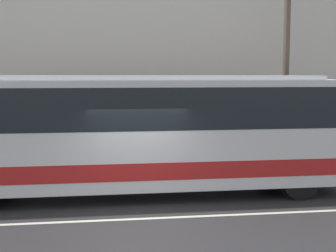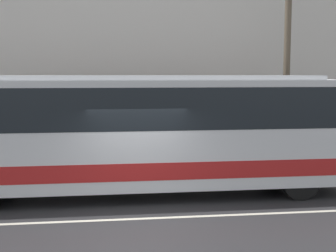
% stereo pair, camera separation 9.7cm
% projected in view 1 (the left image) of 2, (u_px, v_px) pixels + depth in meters
% --- Properties ---
extents(ground_plane, '(60.00, 60.00, 0.00)m').
position_uv_depth(ground_plane, '(142.00, 219.00, 10.89)').
color(ground_plane, '#2D2D30').
extents(sidewalk, '(60.00, 2.92, 0.15)m').
position_uv_depth(sidewalk, '(128.00, 169.00, 16.25)').
color(sidewalk, gray).
rests_on(sidewalk, ground_plane).
extents(building_facade, '(60.00, 0.35, 11.49)m').
position_uv_depth(building_facade, '(125.00, 15.00, 17.23)').
color(building_facade, silver).
rests_on(building_facade, ground_plane).
extents(lane_stripe, '(54.00, 0.14, 0.01)m').
position_uv_depth(lane_stripe, '(142.00, 219.00, 10.89)').
color(lane_stripe, beige).
rests_on(lane_stripe, ground_plane).
extents(transit_bus, '(12.32, 2.58, 3.33)m').
position_uv_depth(transit_bus, '(128.00, 128.00, 12.88)').
color(transit_bus, silver).
rests_on(transit_bus, ground_plane).
extents(utility_pole_near, '(0.23, 0.23, 8.60)m').
position_uv_depth(utility_pole_near, '(286.00, 42.00, 15.91)').
color(utility_pole_near, brown).
rests_on(utility_pole_near, sidewalk).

